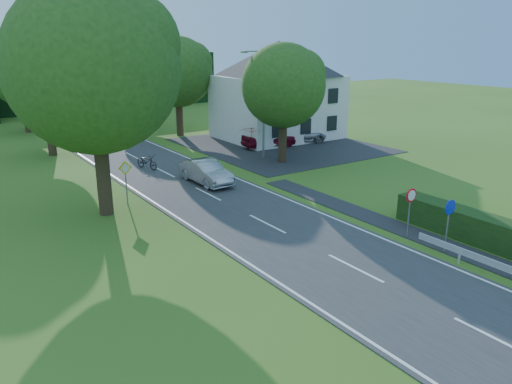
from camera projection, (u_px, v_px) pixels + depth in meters
road at (245, 213)px, 26.07m from camera, size 7.00×80.00×0.04m
parking_pad at (280, 145)px, 42.80m from camera, size 14.00×16.00×0.04m
line_edge_left at (189, 225)px, 24.31m from camera, size 0.12×80.00×0.01m
line_edge_right at (294, 202)px, 27.81m from camera, size 0.12×80.00×0.01m
line_centre at (245, 212)px, 26.06m from camera, size 0.12×80.00×0.01m
tree_main at (96, 101)px, 24.30m from camera, size 9.40×9.40×11.64m
tree_left_far at (46, 100)px, 37.93m from camera, size 7.00×7.00×8.58m
tree_right_far at (178, 87)px, 45.90m from camera, size 7.40×7.40×9.09m
tree_left_back at (23, 90)px, 47.76m from camera, size 6.60×6.60×8.07m
tree_right_back at (136, 89)px, 51.90m from camera, size 6.20×6.20×7.56m
tree_right_mid at (283, 104)px, 35.71m from camera, size 7.00×7.00×8.58m
treeline_right at (106, 81)px, 65.71m from camera, size 30.00×5.00×7.00m
house_white at (278, 89)px, 44.96m from camera, size 10.60×8.40×8.60m
streetlight at (262, 99)px, 37.01m from camera, size 2.03×0.18×8.00m
sign_roundabout at (449, 216)px, 20.77m from camera, size 0.64×0.08×2.37m
sign_speed_limit at (411, 201)px, 22.32m from camera, size 0.64×0.11×2.37m
sign_priority_left at (125, 174)px, 27.08m from camera, size 0.78×0.09×2.44m
moving_car at (206, 172)px, 31.18m from camera, size 1.72×4.52×1.47m
motorcycle at (147, 162)px, 34.72m from camera, size 1.28×2.12×1.05m
parked_car_red at (269, 138)px, 41.75m from camera, size 4.82×2.30×1.59m
parked_car_silver_a at (264, 135)px, 43.72m from camera, size 4.23×1.99×1.34m
parked_car_silver_b at (300, 135)px, 43.75m from camera, size 5.13×3.25×1.32m
parasol at (251, 139)px, 40.32m from camera, size 2.80×2.83×1.95m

